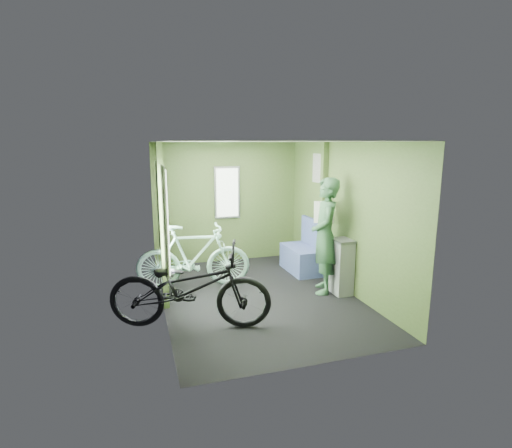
{
  "coord_description": "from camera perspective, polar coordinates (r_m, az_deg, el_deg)",
  "views": [
    {
      "loc": [
        -1.72,
        -5.45,
        2.28
      ],
      "look_at": [
        0.0,
        0.1,
        1.1
      ],
      "focal_mm": 28.0,
      "sensor_mm": 36.0,
      "label": 1
    }
  ],
  "objects": [
    {
      "name": "bicycle_black",
      "position": [
        5.26,
        -9.25,
        -14.37
      ],
      "size": [
        2.16,
        1.37,
        1.11
      ],
      "primitive_type": "imported",
      "rotation": [
        0.0,
        -0.08,
        1.26
      ],
      "color": "black",
      "rests_on": "ground"
    },
    {
      "name": "bicycle_mint",
      "position": [
        6.53,
        -8.77,
        -9.11
      ],
      "size": [
        1.86,
        0.9,
        1.14
      ],
      "primitive_type": "imported",
      "rotation": [
        0.0,
        -0.17,
        1.44
      ],
      "color": "#91CBB7",
      "rests_on": "ground"
    },
    {
      "name": "bench_seat",
      "position": [
        7.27,
        6.75,
        -4.57
      ],
      "size": [
        0.52,
        0.91,
        0.95
      ],
      "rotation": [
        0.0,
        0.0,
        0.03
      ],
      "color": "navy",
      "rests_on": "ground"
    },
    {
      "name": "waste_box",
      "position": [
        6.27,
        12.12,
        -5.96
      ],
      "size": [
        0.25,
        0.35,
        0.86
      ],
      "primitive_type": "cube",
      "color": "slate",
      "rests_on": "ground"
    },
    {
      "name": "room",
      "position": [
        5.8,
        -0.17,
        3.12
      ],
      "size": [
        4.0,
        4.02,
        2.31
      ],
      "color": "black",
      "rests_on": "ground"
    },
    {
      "name": "passenger",
      "position": [
        6.18,
        9.84,
        -1.67
      ],
      "size": [
        0.63,
        0.77,
        1.78
      ],
      "rotation": [
        0.0,
        0.0,
        -1.94
      ],
      "color": "#325B3A",
      "rests_on": "ground"
    }
  ]
}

